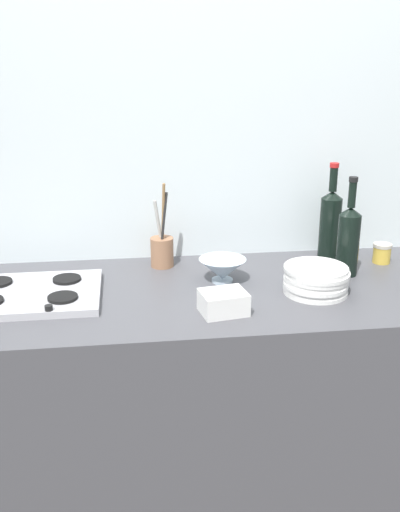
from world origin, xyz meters
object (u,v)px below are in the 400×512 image
(mixing_bowl, at_px, (222,269))
(butter_dish, at_px, (223,302))
(wine_bottle_mid_left, at_px, (330,222))
(utensil_crock, at_px, (162,249))
(condiment_jar_rear, at_px, (382,253))
(plate_stack, at_px, (316,280))
(stovetop_hob, at_px, (30,294))
(wine_bottle_leftmost, at_px, (348,239))

(mixing_bowl, distance_m, butter_dish, 0.25)
(wine_bottle_mid_left, relative_size, mixing_bowl, 2.25)
(utensil_crock, height_order, condiment_jar_rear, utensil_crock)
(butter_dish, bearing_deg, utensil_crock, 109.71)
(plate_stack, xyz_separation_m, utensil_crock, (-0.48, 0.32, 0.02))
(plate_stack, xyz_separation_m, mixing_bowl, (-0.29, 0.14, 0.00))
(stovetop_hob, bearing_deg, wine_bottle_leftmost, 4.00)
(mixing_bowl, bearing_deg, butter_dish, -98.69)
(utensil_crock, bearing_deg, plate_stack, -33.50)
(stovetop_hob, bearing_deg, utensil_crock, 28.73)
(wine_bottle_mid_left, height_order, butter_dish, wine_bottle_mid_left)
(plate_stack, relative_size, butter_dish, 1.58)
(plate_stack, height_order, mixing_bowl, plate_stack)
(wine_bottle_leftmost, bearing_deg, stovetop_hob, -176.00)
(wine_bottle_leftmost, bearing_deg, plate_stack, -136.62)
(utensil_crock, bearing_deg, stovetop_hob, -151.27)
(plate_stack, height_order, condiment_jar_rear, plate_stack)
(stovetop_hob, height_order, wine_bottle_mid_left, wine_bottle_mid_left)
(utensil_crock, bearing_deg, butter_dish, -70.29)
(plate_stack, bearing_deg, mixing_bowl, 154.64)
(wine_bottle_leftmost, height_order, mixing_bowl, wine_bottle_leftmost)
(wine_bottle_mid_left, height_order, condiment_jar_rear, wine_bottle_mid_left)
(plate_stack, relative_size, utensil_crock, 0.68)
(wine_bottle_mid_left, distance_m, utensil_crock, 0.64)
(wine_bottle_mid_left, relative_size, utensil_crock, 1.16)
(plate_stack, bearing_deg, wine_bottle_leftmost, 43.38)
(wine_bottle_leftmost, relative_size, mixing_bowl, 2.16)
(wine_bottle_mid_left, xyz_separation_m, butter_dish, (-0.48, -0.44, -0.11))
(condiment_jar_rear, bearing_deg, utensil_crock, 175.34)
(wine_bottle_mid_left, bearing_deg, mixing_bowl, -156.35)
(plate_stack, bearing_deg, condiment_jar_rear, 36.83)
(utensil_crock, distance_m, condiment_jar_rear, 0.82)
(plate_stack, relative_size, wine_bottle_mid_left, 0.59)
(mixing_bowl, relative_size, butter_dish, 1.19)
(plate_stack, distance_m, mixing_bowl, 0.32)
(wine_bottle_mid_left, distance_m, butter_dish, 0.66)
(stovetop_hob, distance_m, butter_dish, 0.63)
(butter_dish, distance_m, utensil_crock, 0.46)
(stovetop_hob, height_order, plate_stack, plate_stack)
(stovetop_hob, bearing_deg, condiment_jar_rear, 7.97)
(plate_stack, distance_m, utensil_crock, 0.58)
(butter_dish, bearing_deg, wine_bottle_mid_left, 42.80)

